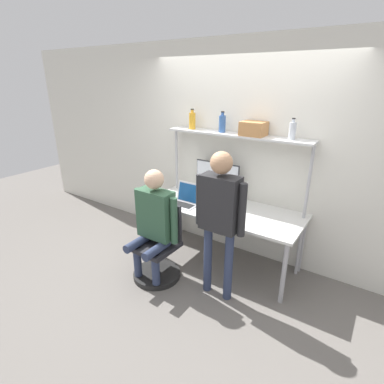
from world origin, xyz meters
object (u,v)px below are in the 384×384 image
(bottle_clear, at_px, (292,131))
(storage_box, at_px, (254,129))
(bottle_amber, at_px, (192,121))
(monitor, at_px, (217,178))
(laptop, at_px, (186,198))
(person_standing, at_px, (220,209))
(person_seated, at_px, (154,218))
(bottle_blue, at_px, (222,123))
(office_chair, at_px, (158,255))
(cell_phone, at_px, (201,208))

(bottle_clear, height_order, storage_box, bottle_clear)
(bottle_amber, bearing_deg, storage_box, -0.00)
(bottle_amber, relative_size, storage_box, 0.93)
(monitor, xyz_separation_m, laptop, (-0.21, -0.40, -0.20))
(person_standing, bearing_deg, bottle_amber, 136.66)
(person_seated, bearing_deg, person_standing, 10.74)
(bottle_blue, bearing_deg, bottle_amber, 180.00)
(office_chair, distance_m, storage_box, 1.85)
(office_chair, bearing_deg, bottle_amber, 99.30)
(person_standing, xyz_separation_m, bottle_clear, (0.38, 0.85, 0.70))
(cell_phone, xyz_separation_m, bottle_amber, (-0.43, 0.43, 0.97))
(cell_phone, xyz_separation_m, bottle_blue, (0.01, 0.43, 0.96))
(monitor, height_order, bottle_amber, bottle_amber)
(cell_phone, distance_m, person_seated, 0.62)
(bottle_blue, bearing_deg, storage_box, -0.00)
(bottle_clear, bearing_deg, bottle_blue, 180.00)
(bottle_clear, bearing_deg, bottle_amber, 180.00)
(bottle_clear, height_order, bottle_amber, bottle_amber)
(bottle_clear, bearing_deg, monitor, -179.47)
(monitor, relative_size, bottle_blue, 2.47)
(bottle_clear, distance_m, bottle_blue, 0.85)
(office_chair, bearing_deg, laptop, 86.75)
(laptop, relative_size, person_seated, 0.24)
(laptop, height_order, person_seated, person_seated)
(cell_phone, relative_size, bottle_blue, 0.60)
(person_seated, height_order, bottle_amber, bottle_amber)
(cell_phone, xyz_separation_m, bottle_clear, (0.86, 0.43, 0.96))
(laptop, relative_size, bottle_amber, 1.27)
(cell_phone, distance_m, bottle_amber, 1.14)
(person_standing, relative_size, bottle_clear, 7.00)
(person_standing, distance_m, storage_box, 1.09)
(laptop, height_order, storage_box, storage_box)
(person_seated, bearing_deg, storage_box, 55.24)
(monitor, xyz_separation_m, bottle_blue, (0.05, 0.01, 0.70))
(bottle_blue, relative_size, bottle_amber, 0.98)
(laptop, xyz_separation_m, bottle_clear, (1.10, 0.41, 0.89))
(bottle_amber, xyz_separation_m, storage_box, (0.85, -0.00, -0.03))
(cell_phone, relative_size, office_chair, 0.17)
(monitor, distance_m, laptop, 0.50)
(laptop, bearing_deg, storage_box, 32.04)
(office_chair, bearing_deg, person_seated, -91.27)
(person_seated, height_order, storage_box, storage_box)
(office_chair, xyz_separation_m, person_standing, (0.75, 0.10, 0.75))
(person_standing, relative_size, bottle_amber, 6.27)
(monitor, xyz_separation_m, office_chair, (-0.24, -0.94, -0.76))
(office_chair, bearing_deg, storage_box, 54.01)
(office_chair, height_order, bottle_blue, bottle_blue)
(person_seated, distance_m, person_standing, 0.80)
(person_standing, relative_size, bottle_blue, 6.42)
(cell_phone, height_order, office_chair, office_chair)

